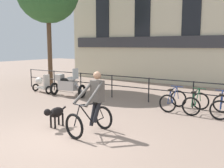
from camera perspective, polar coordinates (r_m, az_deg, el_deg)
The scene contains 10 objects.
ground_plane at distance 7.15m, azimuth -10.77°, elevation -11.43°, with size 60.00×60.00×0.00m, color gray.
canal_railing at distance 11.18m, azimuth 8.02°, elevation -0.39°, with size 15.05×0.05×1.05m.
building_facade at distance 16.59m, azimuth 17.27°, elevation 15.21°, with size 18.00×0.72×8.97m.
cyclist_with_bike at distance 7.24m, azimuth -4.15°, elevation -4.75°, with size 0.84×1.25×1.70m.
dog at distance 7.93m, azimuth -12.31°, elevation -6.19°, with size 0.27×0.92×0.62m.
parked_motorcycle at distance 12.55m, azimuth -9.69°, elevation -0.14°, with size 1.77×0.84×1.35m.
parked_bicycle_near_lamp at distance 10.14m, azimuth 13.17°, elevation -3.46°, with size 0.69×1.13×0.86m.
parked_bicycle_mid_left at distance 9.88m, azimuth 17.81°, elevation -3.95°, with size 0.69×1.13×0.86m.
parked_bicycle_mid_right at distance 9.70m, azimuth 22.67°, elevation -4.44°, with size 0.79×1.18×0.86m.
parked_scooter at distance 13.91m, azimuth -15.12°, elevation 0.10°, with size 1.32×0.58×0.96m.
Camera 1 is at (4.73, -4.78, 2.42)m, focal length 42.00 mm.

